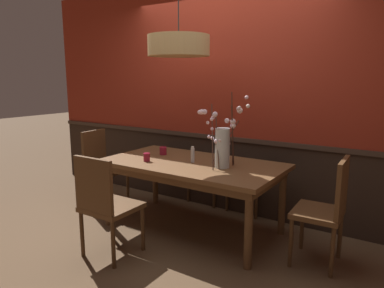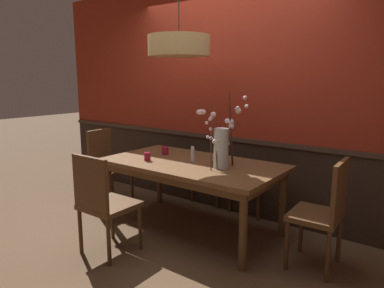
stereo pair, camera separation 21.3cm
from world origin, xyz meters
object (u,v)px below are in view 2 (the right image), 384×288
Objects in this scene: chair_far_side_right at (255,171)px; candle_holder_nearer_edge at (165,150)px; vase_with_blossoms at (221,145)px; chair_far_side_left at (217,161)px; chair_head_east_end at (325,209)px; chair_head_west_end at (107,163)px; condiment_bottle at (193,155)px; chair_near_side_left at (102,200)px; candle_holder_nearer_center at (147,156)px; dining_table at (192,170)px; pendant_lamp at (179,46)px.

chair_far_side_right is 9.63× the size of candle_holder_nearer_edge.
vase_with_blossoms is (0.08, -0.90, 0.46)m from chair_far_side_right.
chair_head_east_end reaches higher than chair_far_side_left.
chair_head_west_end is 10.54× the size of candle_holder_nearer_edge.
candle_holder_nearer_edge is at bearing 166.03° from condiment_bottle.
condiment_bottle is (-0.36, 0.02, -0.14)m from vase_with_blossoms.
condiment_bottle is at bearing -179.09° from chair_head_east_end.
chair_far_side_right is 1.90m from chair_near_side_left.
chair_near_side_left reaches higher than candle_holder_nearer_center.
dining_table is 2.01× the size of chair_far_side_left.
chair_head_west_end is (-1.06, -0.93, 0.00)m from chair_far_side_left.
dining_table is 0.47m from vase_with_blossoms.
chair_head_west_end reaches higher than chair_near_side_left.
dining_table is 1.95× the size of chair_head_west_end.
chair_far_side_right is 1.34m from candle_holder_nearer_center.
dining_table is at bearing -14.07° from candle_holder_nearer_edge.
chair_near_side_left is 1.21m from vase_with_blossoms.
chair_far_side_right is at bearing 71.92° from chair_near_side_left.
dining_table is at bearing -107.65° from chair_far_side_right.
chair_near_side_left is (-1.66, -0.94, -0.01)m from chair_head_east_end.
chair_head_east_end reaches higher than dining_table.
chair_head_west_end is (-1.36, 0.01, -0.13)m from dining_table.
dining_table is 0.50m from candle_holder_nearer_edge.
chair_far_side_right is 0.92× the size of chair_head_east_end.
chair_far_side_left is 10.55× the size of candle_holder_nearer_center.
chair_far_side_right is 0.92× the size of chair_near_side_left.
chair_near_side_left reaches higher than chair_far_side_right.
condiment_bottle is (0.01, -0.00, 0.16)m from dining_table.
candle_holder_nearer_center is 0.97× the size of candle_holder_nearer_edge.
dining_table is at bearing -179.15° from chair_head_east_end.
vase_with_blossoms is at bearing -0.86° from chair_head_west_end.
chair_head_east_end is at bearing 29.55° from chair_near_side_left.
pendant_lamp is at bearing 33.79° from candle_holder_nearer_center.
candle_holder_nearer_center is at bearing -80.95° from candle_holder_nearer_edge.
pendant_lamp is at bearing -177.54° from vase_with_blossoms.
candle_holder_nearer_center is (-0.70, -1.11, 0.28)m from chair_far_side_right.
pendant_lamp is (0.28, 0.19, 1.12)m from candle_holder_nearer_center.
chair_far_side_right is 1.86m from chair_head_west_end.
pendant_lamp reaches higher than chair_head_east_end.
pendant_lamp reaches higher than dining_table.
chair_head_east_end is at bearing 0.26° from chair_head_west_end.
candle_holder_nearer_center reaches higher than dining_table.
candle_holder_nearer_center is at bearing -151.68° from condiment_bottle.
condiment_bottle reaches higher than candle_holder_nearer_center.
chair_far_side_right reaches higher than dining_table.
chair_near_side_left is at bearing -150.45° from chair_head_east_end.
vase_with_blossoms is at bearing -84.81° from chair_far_side_right.
chair_near_side_left is at bearing -108.08° from chair_far_side_right.
pendant_lamp is (-0.49, -0.02, 0.95)m from vase_with_blossoms.
chair_head_east_end is 1.84m from candle_holder_nearer_edge.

